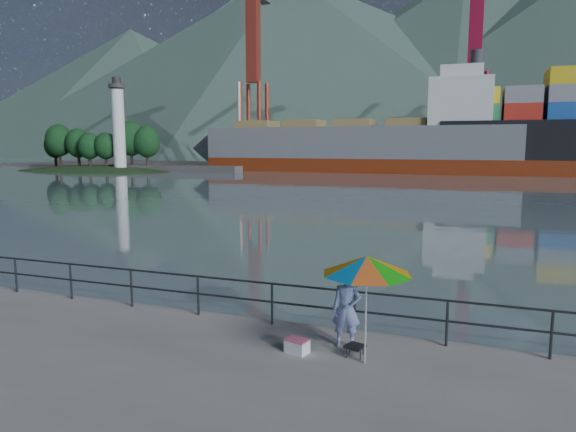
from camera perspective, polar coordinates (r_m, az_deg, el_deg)
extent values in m
cube|color=slate|center=(139.48, 17.52, 5.88)|extent=(500.00, 280.00, 0.00)
cube|color=#514F4C|center=(102.51, 22.30, 5.02)|extent=(200.00, 40.00, 0.40)
cylinder|color=#2D3033|center=(12.67, -6.04, -7.08)|extent=(22.00, 0.05, 0.05)
cylinder|color=#2D3033|center=(12.79, -6.01, -9.03)|extent=(22.00, 0.05, 0.05)
cube|color=#2D3033|center=(12.80, -6.01, -9.24)|extent=(22.00, 0.06, 1.00)
cone|color=#385147|center=(247.76, -16.85, 13.05)|extent=(228.80, 228.80, 55.00)
cone|color=#385147|center=(224.92, -0.18, 16.50)|extent=(312.00, 312.00, 75.00)
cone|color=#385147|center=(216.42, 18.72, 15.49)|extent=(282.88, 282.88, 68.00)
ellipsoid|color=#263F1E|center=(93.50, -20.67, 4.87)|extent=(48.00, 26.40, 8.40)
cylinder|color=white|center=(88.88, -18.30, 9.04)|extent=(2.00, 2.00, 13.00)
cylinder|color=#2D2D2D|center=(89.38, -18.52, 13.84)|extent=(1.80, 1.80, 2.00)
cube|color=orange|center=(101.46, 22.37, 5.72)|extent=(6.00, 2.40, 2.60)
cube|color=gray|center=(101.97, 26.03, 5.52)|extent=(6.00, 2.40, 2.60)
cube|color=red|center=(104.41, 22.37, 7.20)|extent=(6.00, 2.40, 7.80)
cube|color=gray|center=(104.91, 25.94, 7.00)|extent=(6.00, 2.40, 7.80)
imported|color=navy|center=(11.07, 6.52, -10.23)|extent=(0.66, 0.48, 1.66)
cylinder|color=white|center=(10.27, 8.64, -10.80)|extent=(0.04, 0.04, 1.98)
cone|color=#0772B7|center=(10.00, 8.76, -5.42)|extent=(1.99, 1.99, 0.37)
cube|color=black|center=(10.83, 7.46, -14.17)|extent=(0.45, 0.45, 0.05)
cube|color=#2D3033|center=(10.88, 7.45, -14.74)|extent=(0.30, 0.30, 0.19)
cube|color=white|center=(10.94, 1.01, -14.30)|extent=(0.52, 0.42, 0.26)
cylinder|color=black|center=(12.25, 7.24, -12.54)|extent=(0.61, 1.56, 1.17)
cube|color=maroon|center=(84.90, 7.54, 5.55)|extent=(49.55, 8.58, 2.50)
cube|color=slate|center=(84.83, 7.58, 8.08)|extent=(49.55, 8.58, 5.00)
cube|color=silver|center=(83.19, 18.64, 11.88)|extent=(9.00, 7.20, 7.00)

